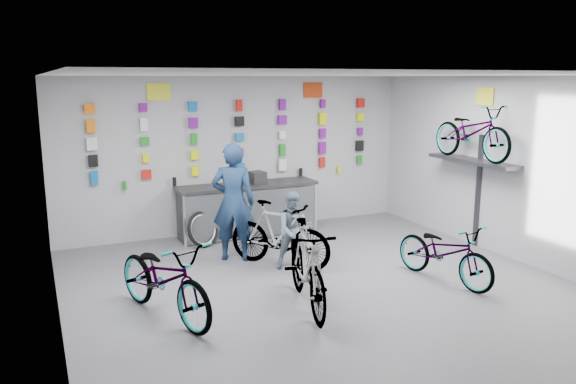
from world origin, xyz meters
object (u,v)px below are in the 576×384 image
bike_left (165,278)px  customer (294,230)px  bike_center (307,267)px  bike_service (279,234)px  clerk (233,202)px  counter (248,210)px  bike_right (445,252)px

bike_left → customer: bearing=5.3°
bike_center → bike_service: (0.34, 1.67, -0.04)m
bike_service → clerk: (-0.54, 0.63, 0.45)m
bike_service → counter: bearing=45.5°
bike_right → clerk: clerk is taller
clerk → counter: bearing=-90.8°
counter → bike_service: bike_service is taller
bike_service → bike_left: bearing=170.8°
bike_right → customer: 2.30m
clerk → bike_service: bearing=159.0°
bike_center → bike_right: 2.29m
clerk → bike_left: bearing=78.4°
bike_service → customer: customer is taller
counter → bike_left: bearing=-126.1°
counter → bike_right: (1.75, -3.56, -0.03)m
customer → bike_center: bearing=-102.3°
bike_right → clerk: 3.40m
bike_right → bike_service: bike_service is taller
bike_left → bike_center: (1.75, -0.47, 0.05)m
bike_right → customer: bearing=128.3°
counter → bike_right: bearing=-63.8°
bike_right → bike_service: 2.54m
bike_left → bike_service: (2.09, 1.20, 0.01)m
bike_left → bike_center: bearing=-34.5°
clerk → bike_center: bearing=123.5°
counter → clerk: 1.56m
counter → bike_center: 3.63m
bike_left → bike_service: bearing=10.4°
bike_right → bike_left: bearing=162.7°
bike_center → bike_left: bearing=178.4°
counter → customer: (0.01, -2.07, 0.13)m
bike_right → clerk: size_ratio=0.88×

